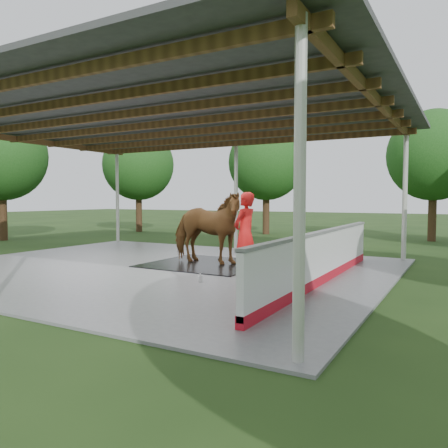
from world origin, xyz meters
The scene contains 12 objects.
ground centered at (0.00, 0.00, 0.00)m, with size 100.00×100.00×0.00m, color #1E3814.
concrete_slab centered at (0.00, 0.00, 0.03)m, with size 12.00×10.00×0.05m, color slate.
pavilion_structure centered at (0.00, 0.00, 3.97)m, with size 12.60×10.60×4.05m.
dasher_board centered at (4.60, 0.00, 0.59)m, with size 0.16×8.00×1.15m.
tree_belt centered at (0.30, 0.90, 3.79)m, with size 28.00×28.00×5.80m.
rubber_mat centered at (0.96, 1.04, 0.06)m, with size 3.10×2.91×0.02m, color black.
horse centered at (0.96, 1.04, 1.07)m, with size 1.08×2.36×2.00m, color brown.
handler centered at (2.60, 0.19, 1.05)m, with size 0.73×0.48×2.00m, color red.
wash_bucket centered at (3.02, -0.10, 0.19)m, with size 0.29×0.29×0.27m.
soap_bottle_a centered at (2.99, -0.59, 0.19)m, with size 0.11×0.11×0.28m, color silver.
soap_bottle_b centered at (2.21, -1.25, 0.15)m, with size 0.09×0.09×0.20m, color #338CD8.
hose_coil centered at (3.58, 0.20, 0.06)m, with size 1.84×1.55×0.02m.
Camera 1 is at (7.33, -9.34, 1.89)m, focal length 35.00 mm.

